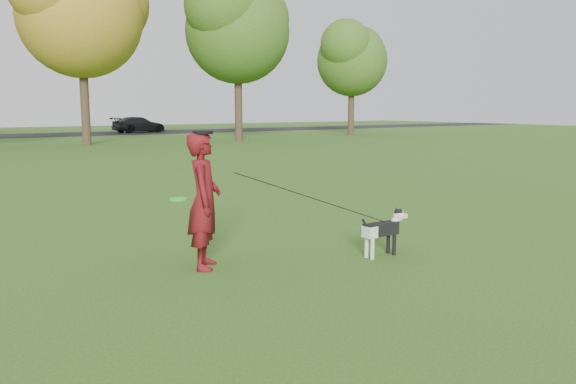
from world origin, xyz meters
TOP-DOWN VIEW (x-y plane):
  - ground at (0.00, 0.00)m, footprint 120.00×120.00m
  - man at (-1.33, 0.39)m, footprint 0.71×0.79m
  - dog at (1.06, -0.50)m, footprint 0.89×0.18m
  - car_right at (11.83, 40.00)m, footprint 4.71×2.49m
  - man_held_items at (0.13, -0.08)m, footprint 3.01×1.03m

SIDE VIEW (x-z plane):
  - ground at x=0.00m, z-range 0.00..0.00m
  - dog at x=1.06m, z-range 0.07..0.75m
  - car_right at x=11.83m, z-range 0.02..1.32m
  - man_held_items at x=0.13m, z-range 0.17..1.54m
  - man at x=-1.33m, z-range 0.00..1.81m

